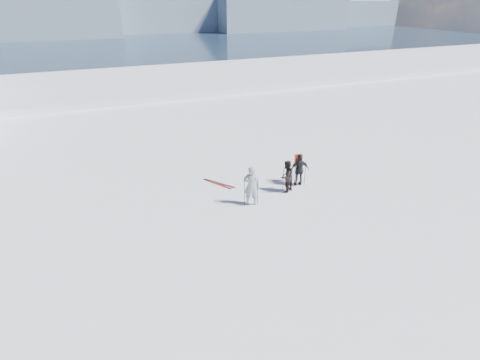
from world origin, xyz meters
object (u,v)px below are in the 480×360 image
object	(u,v)px
skier_grey	(251,186)
skier_dark	(286,176)
skis_loose	(218,184)
skier_pack	(299,170)

from	to	relation	value
skier_grey	skier_dark	world-z (taller)	skier_grey
skier_grey	skis_loose	size ratio (longest dim) A/B	1.17
skier_dark	skier_pack	distance (m)	0.93
skier_grey	skier_dark	distance (m)	2.00
skier_grey	skier_pack	bearing A→B (deg)	-138.92
skier_grey	skier_pack	size ratio (longest dim) A/B	1.14
skier_grey	skier_dark	size ratio (longest dim) A/B	1.18
skier_grey	skier_pack	distance (m)	2.92
skier_dark	skis_loose	xyz separation A→B (m)	(-2.57, 1.89, -0.74)
skier_pack	skis_loose	bearing A→B (deg)	-10.42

